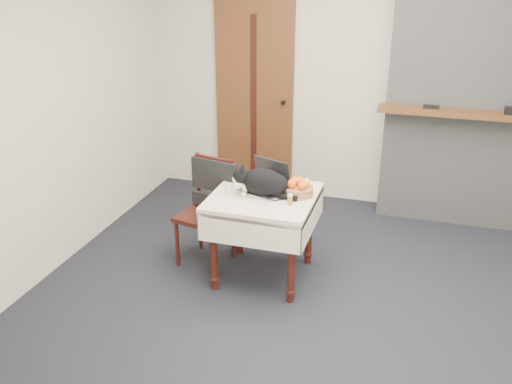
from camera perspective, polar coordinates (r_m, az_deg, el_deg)
ground at (r=4.31m, az=7.42°, el=-11.13°), size 4.50×4.50×0.00m
room_shell at (r=4.09m, az=9.89°, el=13.62°), size 4.52×4.01×2.61m
door at (r=5.95m, az=-0.17°, el=9.26°), size 0.82×0.10×2.00m
chimney at (r=5.52m, az=21.03°, el=9.86°), size 1.62×0.48×2.60m
side_table at (r=4.36m, az=0.75°, el=-1.67°), size 0.78×0.78×0.70m
laptop at (r=4.37m, az=1.00°, el=0.85°), size 0.40×0.38×0.24m
cat at (r=4.27m, az=0.83°, el=0.94°), size 0.51×0.26×0.24m
cream_jar at (r=4.34m, az=-2.72°, el=0.31°), size 0.06×0.06×0.07m
pill_bottle at (r=4.15m, az=3.42°, el=-0.73°), size 0.04×0.04×0.08m
fruit_basket at (r=4.31m, az=4.26°, el=0.36°), size 0.23×0.23×0.13m
desk_clutter at (r=4.31m, az=3.44°, el=-0.35°), size 0.14×0.08×0.01m
chair at (r=4.66m, az=-4.60°, el=-0.40°), size 0.47×0.46×0.88m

